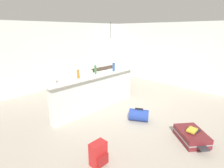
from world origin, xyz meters
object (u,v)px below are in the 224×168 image
object	(u,v)px
grocery_bag	(117,66)
duffel_bag_blue	(139,115)
bottle_green	(95,70)
suitcase_flat_maroon	(191,136)
book_stack	(193,130)
bottle_white	(128,64)
bottle_clear	(54,79)
dining_chair_near_partition	(117,76)
dining_table	(108,71)
bottle_blue	(114,67)
bottle_amber	(78,74)
backpack_red	(99,154)
pendant_lamp	(111,40)

from	to	relation	value
grocery_bag	duffel_bag_blue	world-z (taller)	grocery_bag
bottle_green	suitcase_flat_maroon	world-z (taller)	bottle_green
grocery_bag	book_stack	world-z (taller)	grocery_bag
bottle_white	suitcase_flat_maroon	bearing A→B (deg)	-110.35
bottle_clear	dining_chair_near_partition	world-z (taller)	bottle_clear
dining_table	dining_chair_near_partition	size ratio (longest dim) A/B	1.18
bottle_blue	dining_chair_near_partition	size ratio (longest dim) A/B	0.27
dining_table	dining_chair_near_partition	xyz separation A→B (m)	(-0.02, -0.48, -0.13)
dining_table	grocery_bag	bearing A→B (deg)	-124.31
bottle_green	duffel_bag_blue	distance (m)	1.68
bottle_clear	duffel_bag_blue	distance (m)	2.23
bottle_amber	dining_chair_near_partition	bearing A→B (deg)	19.93
bottle_amber	bottle_green	world-z (taller)	bottle_green
bottle_blue	bottle_amber	bearing A→B (deg)	175.75
bottle_white	dining_chair_near_partition	xyz separation A→B (m)	(0.46, 0.90, -0.66)
dining_table	book_stack	distance (m)	4.17
bottle_white	grocery_bag	distance (m)	0.41
bottle_clear	bottle_blue	xyz separation A→B (m)	(1.85, -0.06, -0.00)
backpack_red	book_stack	bearing A→B (deg)	-26.38
dining_chair_near_partition	suitcase_flat_maroon	bearing A→B (deg)	-112.26
bottle_green	suitcase_flat_maroon	distance (m)	2.83
bottle_blue	grocery_bag	distance (m)	0.32
bottle_blue	dining_chair_near_partition	distance (m)	1.63
bottle_clear	bottle_amber	size ratio (longest dim) A/B	1.19
bottle_green	dining_table	size ratio (longest dim) A/B	0.22
bottle_amber	suitcase_flat_maroon	size ratio (longest dim) A/B	0.26
bottle_amber	grocery_bag	distance (m)	1.49
suitcase_flat_maroon	book_stack	world-z (taller)	book_stack
bottle_green	grocery_bag	distance (m)	0.89
backpack_red	book_stack	xyz separation A→B (m)	(1.79, -0.89, 0.05)
bottle_amber	book_stack	xyz separation A→B (m)	(0.96, -2.57, -0.91)
bottle_blue	dining_table	xyz separation A→B (m)	(1.18, 1.42, -0.53)
suitcase_flat_maroon	bottle_white	bearing A→B (deg)	69.65
bottle_amber	bottle_green	size ratio (longest dim) A/B	0.92
grocery_bag	duffel_bag_blue	bearing A→B (deg)	-114.77
bottle_green	bottle_blue	bearing A→B (deg)	-12.37
pendant_lamp	backpack_red	bearing A→B (deg)	-137.96
pendant_lamp	duffel_bag_blue	size ratio (longest dim) A/B	1.39
bottle_white	duffel_bag_blue	distance (m)	1.88
bottle_amber	pendant_lamp	world-z (taller)	pendant_lamp
bottle_green	duffel_bag_blue	xyz separation A→B (m)	(0.29, -1.31, -1.02)
pendant_lamp	bottle_clear	bearing A→B (deg)	-157.18
grocery_bag	dining_chair_near_partition	distance (m)	1.35
bottle_blue	backpack_red	world-z (taller)	bottle_blue
bottle_amber	bottle_white	world-z (taller)	bottle_white
bottle_amber	duffel_bag_blue	bearing A→B (deg)	-54.96
dining_table	bottle_green	bearing A→B (deg)	-143.88
bottle_white	duffel_bag_blue	xyz separation A→B (m)	(-1.00, -1.22, -1.02)
dining_table	pendant_lamp	bearing A→B (deg)	-34.60
pendant_lamp	duffel_bag_blue	distance (m)	3.43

